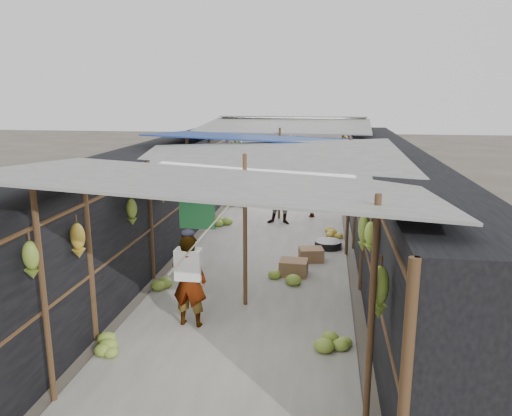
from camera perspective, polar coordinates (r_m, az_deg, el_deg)
The scene contains 14 objects.
ground at distance 6.13m, azimuth -6.08°, elevation -22.41°, with size 80.00×80.00×0.00m, color #6B6356.
aisle_slab at distance 11.94m, azimuth 1.49°, elevation -4.18°, with size 3.60×16.00×0.02m, color #9E998E.
stall_left at distance 12.25m, azimuth -11.13°, elevation 1.53°, with size 1.40×15.00×2.30m, color black.
stall_right at distance 11.67m, azimuth 14.81°, elevation 0.76°, with size 1.40×15.00×2.30m, color black.
crate_near at distance 9.97m, azimuth 4.32°, elevation -6.84°, with size 0.54×0.43×0.33m, color #976D4D.
crate_mid at distance 10.80m, azimuth 6.32°, elevation -5.35°, with size 0.50×0.40×0.30m, color #976D4D.
crate_back at distance 16.10m, azimuth 3.55°, elevation 0.79°, with size 0.41×0.34×0.26m, color #976D4D.
black_basin at distance 11.75m, azimuth 8.24°, elevation -4.18°, with size 0.63×0.63×0.19m, color black.
vendor_elderly at distance 7.77m, azimuth -7.64°, elevation -8.24°, with size 0.54×0.36×1.49m, color silver.
shopper_blue at distance 13.60m, azimuth 2.95°, elevation 1.46°, with size 0.79×0.62×1.63m, color #1E4C98.
vendor_seated at distance 14.49m, azimuth 6.31°, elevation 0.78°, with size 0.63×0.36×0.97m, color #4F4844.
market_canopy at distance 11.80m, azimuth 1.87°, elevation 7.51°, with size 5.62×15.20×2.77m.
hanging_bananas at distance 11.23m, azimuth 0.92°, elevation 3.40°, with size 3.96×13.59×0.83m.
floor_bananas at distance 11.62m, azimuth -1.24°, elevation -3.98°, with size 3.77×9.85×0.34m.
Camera 1 is at (1.29, -4.83, 3.56)m, focal length 35.00 mm.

